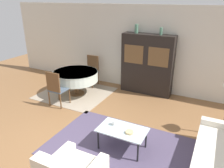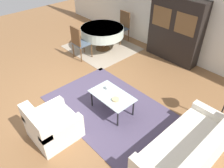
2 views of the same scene
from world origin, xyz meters
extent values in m
plane|color=brown|center=(0.00, 0.00, 0.00)|extent=(14.00, 14.00, 0.00)
cube|color=beige|center=(0.00, 3.63, 1.35)|extent=(10.00, 0.06, 2.70)
cube|color=#4C425B|center=(0.91, 0.44, 0.01)|extent=(3.03, 1.96, 0.01)
cube|color=gray|center=(-1.56, 2.26, 0.01)|extent=(2.10, 1.96, 0.01)
cube|color=silver|center=(2.72, 0.53, 0.22)|extent=(0.88, 2.01, 0.43)
cube|color=silver|center=(2.72, 1.46, 0.49)|extent=(0.88, 0.16, 0.12)
cube|color=silver|center=(0.34, -0.87, 0.48)|extent=(0.16, 0.85, 0.12)
cylinder|color=black|center=(0.49, 0.21, 0.22)|extent=(0.04, 0.04, 0.42)
cylinder|color=black|center=(1.34, 0.21, 0.22)|extent=(0.04, 0.04, 0.42)
cylinder|color=black|center=(0.49, 0.67, 0.22)|extent=(0.04, 0.04, 0.42)
cylinder|color=black|center=(1.34, 0.67, 0.22)|extent=(0.04, 0.04, 0.42)
cube|color=silver|center=(0.92, 0.44, 0.44)|extent=(0.97, 0.59, 0.02)
cube|color=black|center=(0.42, 3.38, 0.94)|extent=(1.60, 0.40, 1.87)
cube|color=brown|center=(0.04, 3.18, 1.26)|extent=(0.61, 0.01, 0.56)
cube|color=brown|center=(0.81, 3.18, 1.26)|extent=(0.61, 0.01, 0.56)
cylinder|color=brown|center=(-1.49, 2.24, 0.03)|extent=(0.48, 0.48, 0.03)
cylinder|color=brown|center=(-1.49, 2.24, 0.23)|extent=(0.14, 0.14, 0.45)
cylinder|color=beige|center=(-1.49, 2.24, 0.61)|extent=(1.37, 1.37, 0.30)
cylinder|color=beige|center=(-1.49, 2.24, 0.74)|extent=(1.38, 1.38, 0.03)
cylinder|color=brown|center=(-1.69, 1.62, 0.23)|extent=(0.04, 0.04, 0.44)
cylinder|color=brown|center=(-1.29, 1.62, 0.23)|extent=(0.04, 0.04, 0.44)
cylinder|color=brown|center=(-1.69, 1.21, 0.23)|extent=(0.04, 0.04, 0.44)
cylinder|color=brown|center=(-1.29, 1.21, 0.23)|extent=(0.04, 0.04, 0.44)
cube|color=#475666|center=(-1.49, 1.41, 0.47)|extent=(0.44, 0.44, 0.04)
cube|color=brown|center=(-1.49, 1.21, 0.76)|extent=(0.44, 0.04, 0.54)
cylinder|color=brown|center=(-1.29, 2.86, 0.23)|extent=(0.04, 0.04, 0.44)
cylinder|color=brown|center=(-1.69, 2.86, 0.23)|extent=(0.04, 0.04, 0.44)
cylinder|color=brown|center=(-1.29, 3.27, 0.23)|extent=(0.04, 0.04, 0.44)
cylinder|color=brown|center=(-1.69, 3.27, 0.23)|extent=(0.04, 0.04, 0.44)
cube|color=#475666|center=(-1.49, 3.06, 0.47)|extent=(0.44, 0.44, 0.04)
cube|color=brown|center=(-1.49, 3.26, 0.76)|extent=(0.44, 0.04, 0.54)
cylinder|color=black|center=(2.73, 1.85, 0.01)|extent=(0.28, 0.28, 0.02)
cylinder|color=white|center=(0.70, 0.51, 0.50)|extent=(0.09, 0.09, 0.10)
cylinder|color=tan|center=(1.09, 0.38, 0.47)|extent=(0.16, 0.16, 0.04)
cylinder|color=#4C7A60|center=(0.02, 3.38, 2.01)|extent=(0.11, 0.11, 0.26)
cylinder|color=#4C7A60|center=(0.78, 3.38, 1.98)|extent=(0.08, 0.08, 0.21)
camera|label=1|loc=(2.40, -2.94, 2.91)|focal=35.00mm
camera|label=2|loc=(3.58, -2.01, 3.47)|focal=35.00mm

